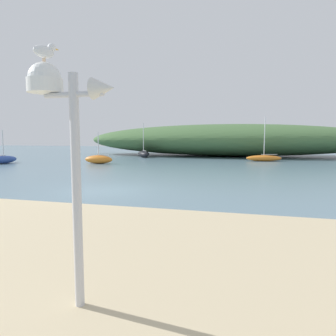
% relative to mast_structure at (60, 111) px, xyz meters
% --- Properties ---
extents(ground_plane, '(120.00, 120.00, 0.00)m').
position_rel_mast_structure_xyz_m(ground_plane, '(-3.92, 9.07, -2.76)').
color(ground_plane, slate).
extents(distant_hill, '(37.49, 12.07, 4.03)m').
position_rel_mast_structure_xyz_m(distant_hill, '(-0.33, 36.51, -0.74)').
color(distant_hill, '#476B3D').
rests_on(distant_hill, ground).
extents(mast_structure, '(1.18, 0.44, 3.17)m').
position_rel_mast_structure_xyz_m(mast_structure, '(0.00, 0.00, 0.00)').
color(mast_structure, silver).
rests_on(mast_structure, beach_sand).
extents(seagull_on_radar, '(0.22, 0.37, 0.26)m').
position_rel_mast_structure_xyz_m(seagull_on_radar, '(-0.20, 0.02, 0.76)').
color(seagull_on_radar, orange).
rests_on(seagull_on_radar, mast_structure).
extents(sailboat_west_reach, '(1.27, 2.79, 3.04)m').
position_rel_mast_structure_xyz_m(sailboat_west_reach, '(-19.26, 19.65, -2.40)').
color(sailboat_west_reach, '#2D4C9E').
rests_on(sailboat_west_reach, ground).
extents(sailboat_east_reach, '(3.59, 1.59, 4.39)m').
position_rel_mast_structure_xyz_m(sailboat_east_reach, '(3.80, 28.44, -2.43)').
color(sailboat_east_reach, orange).
rests_on(sailboat_east_reach, ground).
extents(sailboat_centre_water, '(2.60, 3.07, 3.99)m').
position_rel_mast_structure_xyz_m(sailboat_centre_water, '(-9.73, 30.86, -2.35)').
color(sailboat_centre_water, black).
rests_on(sailboat_centre_water, ground).
extents(sailboat_far_left, '(2.69, 1.02, 2.82)m').
position_rel_mast_structure_xyz_m(sailboat_far_left, '(-10.83, 21.71, -2.37)').
color(sailboat_far_left, orange).
rests_on(sailboat_far_left, ground).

